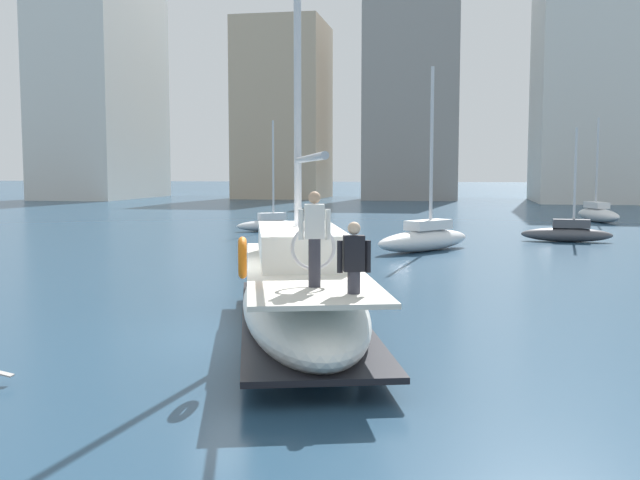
# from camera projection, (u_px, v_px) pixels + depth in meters

# --- Properties ---
(ground_plane) EXTENTS (400.00, 400.00, 0.00)m
(ground_plane) POSITION_uv_depth(u_px,v_px,m) (254.00, 339.00, 15.03)
(ground_plane) COLOR navy
(main_sailboat) EXTENTS (4.96, 9.89, 12.99)m
(main_sailboat) POSITION_uv_depth(u_px,v_px,m) (302.00, 292.00, 15.23)
(main_sailboat) COLOR white
(main_sailboat) RESTS_ON ground
(moored_sloop_near) EXTENTS (3.59, 2.88, 6.12)m
(moored_sloop_near) POSITION_uv_depth(u_px,v_px,m) (269.00, 223.00, 41.56)
(moored_sloop_near) COLOR silver
(moored_sloop_near) RESTS_ON ground
(moored_sloop_far) EXTENTS (4.35, 5.23, 7.67)m
(moored_sloop_far) POSITION_uv_depth(u_px,v_px,m) (425.00, 237.00, 31.21)
(moored_sloop_far) COLOR white
(moored_sloop_far) RESTS_ON ground
(moored_catamaran) EXTENTS (2.63, 5.71, 6.79)m
(moored_catamaran) POSITION_uv_depth(u_px,v_px,m) (598.00, 213.00, 48.70)
(moored_catamaran) COLOR white
(moored_catamaran) RESTS_ON ground
(moored_cutter_right) EXTENTS (4.23, 1.31, 5.37)m
(moored_cutter_right) POSITION_uv_depth(u_px,v_px,m) (567.00, 232.00, 35.25)
(moored_cutter_right) COLOR #4C4C51
(moored_cutter_right) RESTS_ON ground
(waterfront_buildings) EXTENTS (84.75, 19.47, 26.95)m
(waterfront_buildings) POSITION_uv_depth(u_px,v_px,m) (397.00, 97.00, 84.20)
(waterfront_buildings) COLOR silver
(waterfront_buildings) RESTS_ON ground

